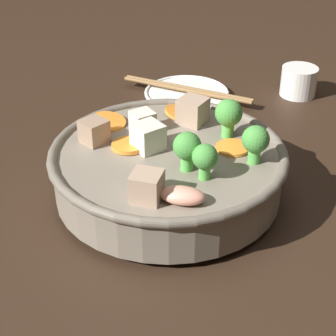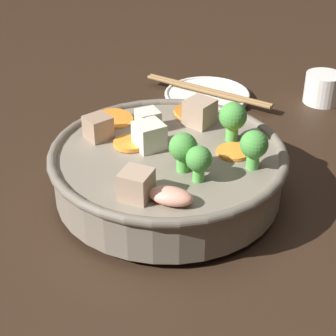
{
  "view_description": "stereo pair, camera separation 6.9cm",
  "coord_description": "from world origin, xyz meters",
  "px_view_note": "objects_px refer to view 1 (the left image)",
  "views": [
    {
      "loc": [
        0.22,
        -0.54,
        0.41
      ],
      "look_at": [
        0.0,
        0.0,
        0.04
      ],
      "focal_mm": 60.0,
      "sensor_mm": 36.0,
      "label": 1
    },
    {
      "loc": [
        0.28,
        -0.51,
        0.41
      ],
      "look_at": [
        0.0,
        0.0,
        0.04
      ],
      "focal_mm": 60.0,
      "sensor_mm": 36.0,
      "label": 2
    }
  ],
  "objects_px": {
    "side_saucer": "(187,94)",
    "tea_cup": "(299,81)",
    "stirfry_bowl": "(169,166)",
    "chopsticks_pair": "(187,89)"
  },
  "relations": [
    {
      "from": "side_saucer",
      "to": "tea_cup",
      "type": "xyz_separation_m",
      "value": [
        0.17,
        0.09,
        0.02
      ]
    },
    {
      "from": "stirfry_bowl",
      "to": "chopsticks_pair",
      "type": "xyz_separation_m",
      "value": [
        -0.08,
        0.28,
        -0.03
      ]
    },
    {
      "from": "tea_cup",
      "to": "side_saucer",
      "type": "bearing_deg",
      "value": -153.71
    },
    {
      "from": "stirfry_bowl",
      "to": "tea_cup",
      "type": "xyz_separation_m",
      "value": [
        0.09,
        0.37,
        -0.02
      ]
    },
    {
      "from": "chopsticks_pair",
      "to": "tea_cup",
      "type": "bearing_deg",
      "value": 26.29
    },
    {
      "from": "stirfry_bowl",
      "to": "tea_cup",
      "type": "height_order",
      "value": "stirfry_bowl"
    },
    {
      "from": "tea_cup",
      "to": "chopsticks_pair",
      "type": "distance_m",
      "value": 0.19
    },
    {
      "from": "stirfry_bowl",
      "to": "side_saucer",
      "type": "bearing_deg",
      "value": 106.15
    },
    {
      "from": "chopsticks_pair",
      "to": "side_saucer",
      "type": "bearing_deg",
      "value": -104.04
    },
    {
      "from": "side_saucer",
      "to": "tea_cup",
      "type": "height_order",
      "value": "tea_cup"
    }
  ]
}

